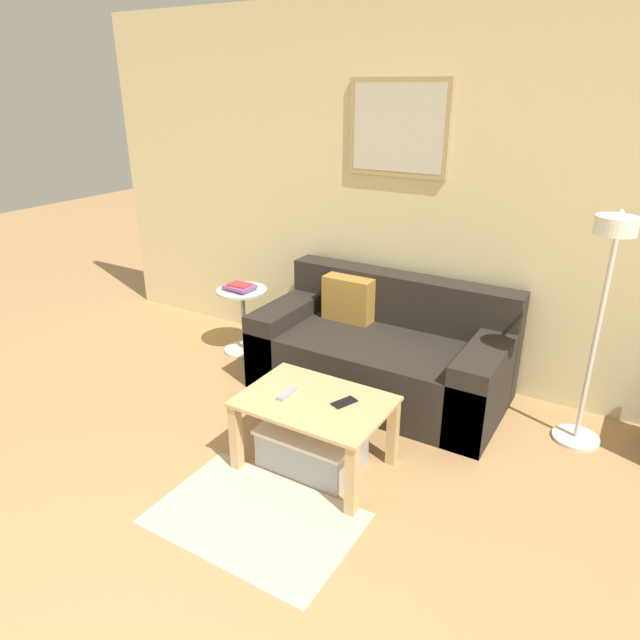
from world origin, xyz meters
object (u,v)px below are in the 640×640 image
at_px(floor_lamp, 602,302).
at_px(remote_control, 287,393).
at_px(storage_bin, 312,446).
at_px(coffee_table, 315,413).
at_px(side_table, 243,314).
at_px(cell_phone, 344,402).
at_px(book_stack, 240,287).
at_px(couch, 382,353).

xyz_separation_m(floor_lamp, remote_control, (-1.39, -0.94, -0.50)).
bearing_deg(storage_bin, coffee_table, 0.66).
height_order(side_table, cell_phone, side_table).
height_order(book_stack, cell_phone, book_stack).
distance_m(side_table, cell_phone, 1.72).
distance_m(couch, book_stack, 1.25).
bearing_deg(book_stack, remote_control, -42.08).
distance_m(floor_lamp, book_stack, 2.54).
bearing_deg(book_stack, couch, 0.20).
relative_size(coffee_table, remote_control, 5.34).
relative_size(remote_control, cell_phone, 1.07).
distance_m(storage_bin, cell_phone, 0.36).
xyz_separation_m(storage_bin, remote_control, (-0.14, -0.04, 0.32)).
bearing_deg(coffee_table, cell_phone, 19.25).
bearing_deg(coffee_table, remote_control, -167.33).
bearing_deg(remote_control, cell_phone, 14.55).
distance_m(floor_lamp, side_table, 2.59).
xyz_separation_m(storage_bin, side_table, (-1.26, 1.00, 0.20)).
bearing_deg(floor_lamp, storage_bin, -144.12).
relative_size(storage_bin, remote_control, 3.71).
bearing_deg(coffee_table, book_stack, 142.62).
distance_m(couch, side_table, 1.22).
xyz_separation_m(floor_lamp, book_stack, (-2.51, 0.07, -0.39)).
bearing_deg(floor_lamp, coffee_table, -143.70).
height_order(storage_bin, side_table, side_table).
xyz_separation_m(book_stack, cell_phone, (1.43, -0.92, -0.12)).
relative_size(storage_bin, floor_lamp, 0.39).
bearing_deg(coffee_table, side_table, 142.05).
bearing_deg(storage_bin, floor_lamp, 35.88).
bearing_deg(cell_phone, remote_control, -141.67).
xyz_separation_m(storage_bin, floor_lamp, (1.25, 0.90, 0.82)).
relative_size(couch, cell_phone, 12.06).
distance_m(coffee_table, cell_phone, 0.19).
relative_size(couch, remote_control, 11.25).
bearing_deg(remote_control, side_table, 135.93).
distance_m(book_stack, remote_control, 1.52).
height_order(storage_bin, book_stack, book_stack).
xyz_separation_m(coffee_table, storage_bin, (-0.02, -0.00, -0.22)).
relative_size(side_table, remote_control, 3.48).
height_order(couch, side_table, couch).
relative_size(floor_lamp, remote_control, 9.41).
xyz_separation_m(couch, floor_lamp, (1.29, -0.08, 0.66)).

